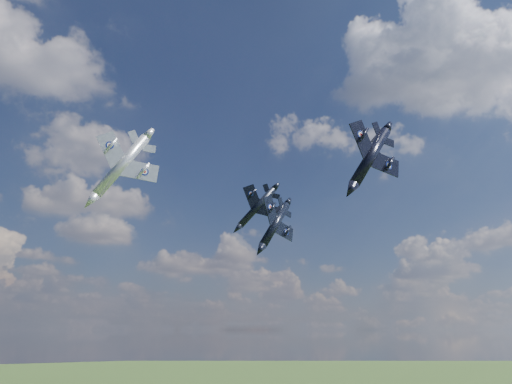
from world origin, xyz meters
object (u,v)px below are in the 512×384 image
jet_right_navy (370,157)px  jet_lead_navy (275,225)px  jet_left_silver (121,166)px  jet_high_navy (257,207)px

jet_right_navy → jet_lead_navy: bearing=95.1°
jet_left_silver → jet_lead_navy: bearing=14.6°
jet_high_navy → jet_left_silver: jet_high_navy is taller
jet_high_navy → jet_right_navy: bearing=-70.2°
jet_lead_navy → jet_right_navy: bearing=-103.4°
jet_right_navy → jet_left_silver: (-31.33, 19.54, -0.43)m
jet_high_navy → jet_left_silver: bearing=-122.1°
jet_right_navy → jet_high_navy: size_ratio=1.05×
jet_lead_navy → jet_left_silver: jet_left_silver is taller
jet_lead_navy → jet_left_silver: (-28.09, -2.79, 5.78)m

